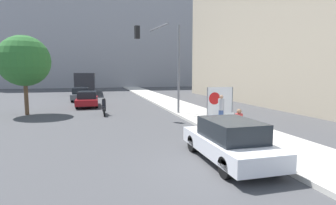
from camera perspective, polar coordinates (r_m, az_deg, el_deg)
ground_plane at (r=8.86m, az=12.25°, el=-13.62°), size 160.00×160.00×0.00m
sidewalk_curb at (r=23.63m, az=2.30°, el=-0.82°), size 3.23×90.00×0.16m
building_backdrop_far at (r=65.25m, az=-13.70°, el=15.77°), size 52.00×12.00×27.95m
building_backdrop_right at (r=30.20m, az=26.01°, el=15.70°), size 10.00×32.00×16.53m
seated_protester at (r=12.45m, az=15.27°, el=-3.98°), size 0.94×0.77×1.23m
jogger_on_sidewalk at (r=14.95m, az=11.48°, el=-1.49°), size 0.34×0.34×1.66m
pedestrian_behind at (r=17.49m, az=10.18°, el=-0.30°), size 0.34×0.34×1.69m
protest_banner at (r=16.15m, az=11.19°, el=-0.11°), size 1.71×0.06×2.04m
traffic_light_pole at (r=18.59m, az=-0.77°, el=10.58°), size 3.30×3.07×6.28m
parked_car_curbside at (r=9.23m, az=13.20°, el=-8.10°), size 1.80×4.36×1.46m
car_on_road_nearest at (r=25.11m, az=-17.17°, el=0.77°), size 1.87×4.78×1.41m
car_on_road_midblock at (r=30.66m, az=-18.47°, el=1.71°), size 1.89×4.22×1.47m
city_bus_on_road at (r=41.03m, az=-17.41°, el=4.29°), size 2.50×11.68×3.09m
motorcycle_on_road at (r=19.64m, az=-13.77°, el=-1.10°), size 0.28×2.19×1.25m
street_tree_near_curb at (r=21.68m, az=-28.84°, el=7.91°), size 3.64×3.64×5.74m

